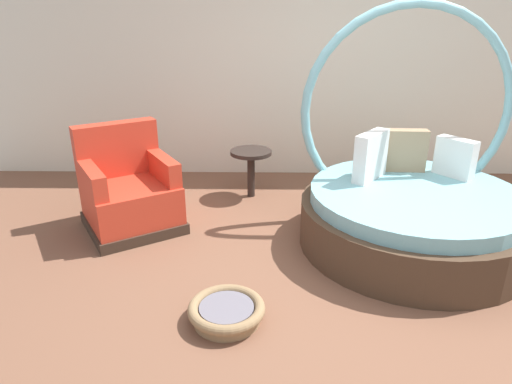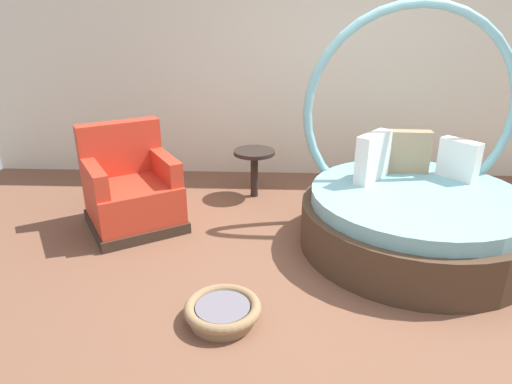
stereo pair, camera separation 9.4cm
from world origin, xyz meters
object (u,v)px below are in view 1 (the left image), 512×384
(pet_basket, at_px, (227,311))
(side_table, at_px, (251,159))
(red_armchair, at_px, (129,193))
(round_daybed, at_px, (411,202))

(pet_basket, height_order, side_table, side_table)
(red_armchair, distance_m, side_table, 1.34)
(pet_basket, relative_size, side_table, 0.98)
(round_daybed, xyz_separation_m, pet_basket, (-1.51, -1.15, -0.30))
(red_armchair, xyz_separation_m, side_table, (1.11, 0.75, 0.10))
(red_armchair, height_order, side_table, red_armchair)
(round_daybed, distance_m, side_table, 1.73)
(pet_basket, xyz_separation_m, side_table, (0.11, 2.15, 0.35))
(side_table, bearing_deg, round_daybed, -35.38)
(round_daybed, xyz_separation_m, side_table, (-1.41, 1.00, 0.06))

